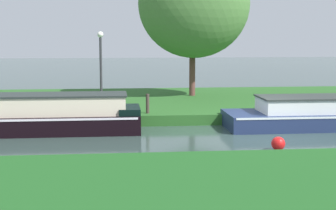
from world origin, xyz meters
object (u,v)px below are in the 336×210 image
mooring_post_far (330,104)px  mooring_post_near (148,104)px  channel_buoy (278,144)px  lamp_post (101,61)px  navy_barge (331,114)px  willow_tree_left (194,3)px

mooring_post_far → mooring_post_near: bearing=180.0°
mooring_post_far → channel_buoy: (-3.66, -5.01, -0.47)m
mooring_post_far → channel_buoy: bearing=-126.1°
lamp_post → mooring_post_far: bearing=-8.3°
navy_barge → lamp_post: 9.03m
willow_tree_left → mooring_post_near: bearing=-116.4°
mooring_post_far → lamp_post: bearing=171.7°
mooring_post_near → channel_buoy: (3.51, -5.01, -0.56)m
willow_tree_left → mooring_post_near: 7.01m
lamp_post → mooring_post_near: lamp_post is taller
lamp_post → mooring_post_far: size_ratio=5.55×
willow_tree_left → lamp_post: size_ratio=2.26×
mooring_post_near → mooring_post_far: mooring_post_near is taller
mooring_post_near → mooring_post_far: 7.17m
willow_tree_left → channel_buoy: 11.17m
willow_tree_left → mooring_post_near: willow_tree_left is taller
willow_tree_left → lamp_post: willow_tree_left is taller
navy_barge → willow_tree_left: willow_tree_left is taller
navy_barge → mooring_post_near: (-6.64, 1.42, 0.30)m
navy_barge → willow_tree_left: 8.86m
willow_tree_left → channel_buoy: willow_tree_left is taller
lamp_post → mooring_post_near: size_ratio=4.18×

